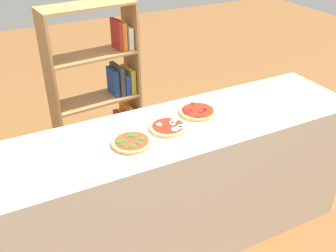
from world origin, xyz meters
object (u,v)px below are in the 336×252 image
(pizza_spinach_0, at_px, (132,142))
(bookshelf, at_px, (108,105))
(pizza_mozzarella_1, at_px, (168,127))
(pizza_pepperoni_2, at_px, (198,112))

(pizza_spinach_0, height_order, bookshelf, bookshelf)
(pizza_mozzarella_1, height_order, pizza_pepperoni_2, same)
(pizza_mozzarella_1, xyz_separation_m, bookshelf, (-0.06, 0.99, -0.29))
(pizza_spinach_0, height_order, pizza_pepperoni_2, same)
(pizza_spinach_0, distance_m, pizza_pepperoni_2, 0.54)
(bookshelf, bearing_deg, pizza_mozzarella_1, -86.42)
(pizza_pepperoni_2, relative_size, bookshelf, 0.16)
(bookshelf, bearing_deg, pizza_spinach_0, -100.91)
(pizza_mozzarella_1, distance_m, pizza_pepperoni_2, 0.27)
(pizza_pepperoni_2, bearing_deg, pizza_mozzarella_1, -161.07)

